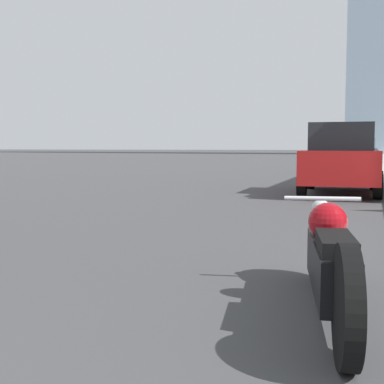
% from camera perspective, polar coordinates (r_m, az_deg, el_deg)
% --- Properties ---
extents(motorcycle, '(0.70, 2.45, 0.77)m').
position_cam_1_polar(motorcycle, '(3.86, 14.53, -7.02)').
color(motorcycle, black).
rests_on(motorcycle, ground_plane).
extents(parked_car_red, '(1.96, 4.45, 1.75)m').
position_cam_1_polar(parked_car_red, '(13.91, 15.63, 3.41)').
color(parked_car_red, red).
rests_on(parked_car_red, ground_plane).
extents(parked_car_yellow, '(1.88, 4.51, 1.58)m').
position_cam_1_polar(parked_car_yellow, '(25.96, 16.71, 3.80)').
color(parked_car_yellow, gold).
rests_on(parked_car_yellow, ground_plane).
extents(parked_car_black, '(2.01, 4.51, 1.75)m').
position_cam_1_polar(parked_car_black, '(37.20, 17.73, 4.14)').
color(parked_car_black, black).
rests_on(parked_car_black, ground_plane).
extents(parked_car_blue, '(2.02, 4.27, 1.72)m').
position_cam_1_polar(parked_car_blue, '(48.44, 17.95, 4.24)').
color(parked_car_blue, '#1E3899').
rests_on(parked_car_blue, ground_plane).
extents(parked_car_silver, '(2.18, 4.26, 1.56)m').
position_cam_1_polar(parked_car_silver, '(59.23, 18.11, 4.24)').
color(parked_car_silver, '#BCBCC1').
rests_on(parked_car_silver, ground_plane).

